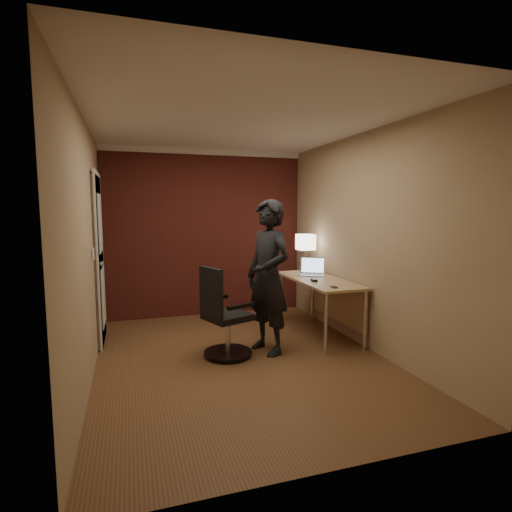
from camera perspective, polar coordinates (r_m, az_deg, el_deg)
name	(u,v)px	position (r m, az deg, el deg)	size (l,w,h in m)	color
room	(192,227)	(5.66, -9.11, 4.09)	(4.00, 4.00, 4.00)	brown
desk	(324,288)	(5.24, 9.63, -4.57)	(0.60, 1.50, 0.73)	#D6B37B
desk_lamp	(306,243)	(5.69, 7.10, 1.91)	(0.22, 0.22, 0.54)	silver
laptop	(312,270)	(5.47, 7.99, -2.02)	(0.42, 0.39, 0.23)	silver
mouse	(314,280)	(4.99, 8.29, -3.43)	(0.06, 0.10, 0.03)	black
phone	(334,287)	(4.65, 11.09, -4.37)	(0.06, 0.12, 0.01)	black
office_chair	(223,319)	(4.40, -4.75, -8.90)	(0.57, 0.62, 0.98)	black
person	(268,277)	(4.47, 1.76, -3.00)	(0.63, 0.41, 1.73)	black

